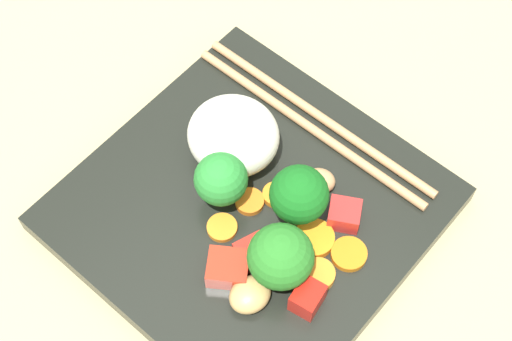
{
  "coord_description": "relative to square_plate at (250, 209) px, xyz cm",
  "views": [
    {
      "loc": [
        -19.85,
        20.31,
        55.7
      ],
      "look_at": [
        0.87,
        -1.63,
        3.88
      ],
      "focal_mm": 54.91,
      "sensor_mm": 36.0,
      "label": 1
    }
  ],
  "objects": [
    {
      "name": "broccoli_floret_0",
      "position": [
        -3.62,
        -1.42,
        4.86
      ],
      "size": [
        4.41,
        4.41,
        6.31
      ],
      "color": "#7DBF59",
      "rests_on": "square_plate"
    },
    {
      "name": "chopstick_pair",
      "position": [
        1.31,
        -9.0,
        1.31
      ],
      "size": [
        23.23,
        3.3,
        0.74
      ],
      "rotation": [
        0.0,
        0.0,
        6.33
      ],
      "color": "tan",
      "rests_on": "square_plate"
    },
    {
      "name": "chicken_piece_0",
      "position": [
        -4.1,
        0.7,
        1.69
      ],
      "size": [
        2.12,
        2.72,
        1.49
      ],
      "primitive_type": "ellipsoid",
      "rotation": [
        0.0,
        0.0,
        4.66
      ],
      "color": "tan",
      "rests_on": "square_plate"
    },
    {
      "name": "pepper_chunk_0",
      "position": [
        -2.86,
        5.3,
        1.78
      ],
      "size": [
        4.05,
        3.99,
        1.68
      ],
      "primitive_type": "cube",
      "rotation": [
        0.0,
        0.0,
        0.65
      ],
      "color": "red",
      "rests_on": "square_plate"
    },
    {
      "name": "carrot_slice_0",
      "position": [
        -1.07,
        -1.82,
        1.24
      ],
      "size": [
        2.9,
        2.9,
        0.6
      ],
      "primitive_type": "cylinder",
      "rotation": [
        0.0,
        0.0,
        4.1
      ],
      "color": "orange",
      "rests_on": "square_plate"
    },
    {
      "name": "carrot_slice_5",
      "position": [
        -0.3,
        0.41,
        1.21
      ],
      "size": [
        3.15,
        3.15,
        0.55
      ],
      "primitive_type": "cylinder",
      "rotation": [
        0.0,
        0.0,
        2.2
      ],
      "color": "orange",
      "rests_on": "square_plate"
    },
    {
      "name": "ground_plane",
      "position": [
        0.0,
        0.0,
        -1.94
      ],
      "size": [
        110.0,
        110.0,
        2.0
      ],
      "primitive_type": "cube",
      "color": "tan"
    },
    {
      "name": "pepper_chunk_3",
      "position": [
        -8.65,
        3.08,
        1.97
      ],
      "size": [
        2.38,
        2.69,
        2.07
      ],
      "primitive_type": "cube",
      "rotation": [
        0.0,
        0.0,
        4.92
      ],
      "color": "red",
      "rests_on": "square_plate"
    },
    {
      "name": "chicken_piece_1",
      "position": [
        -2.91,
        -4.87,
        1.79
      ],
      "size": [
        3.13,
        2.95,
        1.7
      ],
      "primitive_type": "ellipsoid",
      "rotation": [
        0.0,
        0.0,
        3.61
      ],
      "color": "tan",
      "rests_on": "square_plate"
    },
    {
      "name": "square_plate",
      "position": [
        0.0,
        0.0,
        0.0
      ],
      "size": [
        26.43,
        26.43,
        1.88
      ],
      "primitive_type": "cube",
      "rotation": [
        0.0,
        0.0,
        0.04
      ],
      "color": "black",
      "rests_on": "ground_plane"
    },
    {
      "name": "rice_mound",
      "position": [
        4.12,
        -2.51,
        3.43
      ],
      "size": [
        8.15,
        7.88,
        4.99
      ],
      "primitive_type": "ellipsoid",
      "rotation": [
        0.0,
        0.0,
        4.84
      ],
      "color": "white",
      "rests_on": "square_plate"
    },
    {
      "name": "chicken_piece_2",
      "position": [
        -5.46,
        5.69,
        1.82
      ],
      "size": [
        3.11,
        3.51,
        1.77
      ],
      "primitive_type": "ellipsoid",
      "rotation": [
        0.0,
        0.0,
        1.44
      ],
      "color": "tan",
      "rests_on": "square_plate"
    },
    {
      "name": "carrot_slice_2",
      "position": [
        -0.0,
        3.04,
        1.16
      ],
      "size": [
        3.31,
        3.31,
        0.45
      ],
      "primitive_type": "cylinder",
      "rotation": [
        0.0,
        0.0,
        3.86
      ],
      "color": "orange",
      "rests_on": "square_plate"
    },
    {
      "name": "broccoli_floret_1",
      "position": [
        1.8,
        1.18,
        4.0
      ],
      "size": [
        4.1,
        4.1,
        5.22
      ],
      "color": "#62A84B",
      "rests_on": "square_plate"
    },
    {
      "name": "broccoli_floret_2",
      "position": [
        -5.71,
        2.8,
        4.05
      ],
      "size": [
        4.83,
        4.83,
        5.69
      ],
      "color": "#80BB4D",
      "rests_on": "square_plate"
    },
    {
      "name": "carrot_slice_3",
      "position": [
        -8.45,
        -1.87,
        1.22
      ],
      "size": [
        3.84,
        3.84,
        0.57
      ],
      "primitive_type": "cylinder",
      "rotation": [
        0.0,
        0.0,
        5.39
      ],
      "color": "orange",
      "rests_on": "square_plate"
    },
    {
      "name": "pepper_chunk_1",
      "position": [
        -3.26,
        3.05,
        1.59
      ],
      "size": [
        2.83,
        2.91,
        1.31
      ],
      "primitive_type": "cube",
      "rotation": [
        0.0,
        0.0,
        1.27
      ],
      "color": "red",
      "rests_on": "square_plate"
    },
    {
      "name": "carrot_slice_1",
      "position": [
        -5.74,
        -1.01,
        1.31
      ],
      "size": [
        4.38,
        4.38,
        0.74
      ],
      "primitive_type": "cylinder",
      "rotation": [
        0.0,
        0.0,
        2.33
      ],
      "color": "orange",
      "rests_on": "square_plate"
    },
    {
      "name": "pepper_chunk_2",
      "position": [
        -6.23,
        -3.88,
        1.84
      ],
      "size": [
        3.2,
        3.15,
        1.81
      ],
      "primitive_type": "cube",
      "rotation": [
        0.0,
        0.0,
        2.13
      ],
      "color": "red",
      "rests_on": "square_plate"
    },
    {
      "name": "carrot_slice_4",
      "position": [
        -7.89,
        0.99,
        1.33
      ],
      "size": [
        3.32,
        3.32,
        0.79
      ],
      "primitive_type": "cylinder",
      "rotation": [
        0.0,
        0.0,
        4.28
      ],
      "color": "orange",
      "rests_on": "square_plate"
    }
  ]
}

